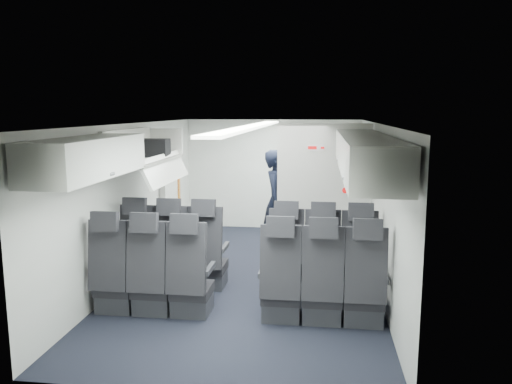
% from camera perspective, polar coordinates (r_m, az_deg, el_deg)
% --- Properties ---
extents(cabin_shell, '(3.41, 6.01, 2.16)m').
position_cam_1_polar(cabin_shell, '(6.89, -0.43, -0.75)').
color(cabin_shell, black).
rests_on(cabin_shell, ground).
extents(seat_row_front, '(3.33, 0.56, 1.24)m').
position_cam_1_polar(seat_row_front, '(6.54, -1.06, -7.79)').
color(seat_row_front, black).
rests_on(seat_row_front, cabin_shell).
extents(seat_row_mid, '(3.33, 0.56, 1.24)m').
position_cam_1_polar(seat_row_mid, '(5.70, -2.40, -10.43)').
color(seat_row_mid, black).
rests_on(seat_row_mid, cabin_shell).
extents(overhead_bin_left_rear, '(0.53, 1.80, 0.40)m').
position_cam_1_polar(overhead_bin_left_rear, '(5.28, -18.79, 3.74)').
color(overhead_bin_left_rear, white).
rests_on(overhead_bin_left_rear, cabin_shell).
extents(overhead_bin_left_front_open, '(0.64, 1.70, 0.72)m').
position_cam_1_polar(overhead_bin_left_front_open, '(6.91, -12.69, 4.19)').
color(overhead_bin_left_front_open, '#9E9E93').
rests_on(overhead_bin_left_front_open, cabin_shell).
extents(overhead_bin_right_rear, '(0.53, 1.80, 0.40)m').
position_cam_1_polar(overhead_bin_right_rear, '(4.76, 13.14, 3.44)').
color(overhead_bin_right_rear, white).
rests_on(overhead_bin_right_rear, cabin_shell).
extents(overhead_bin_right_front, '(0.53, 1.70, 0.40)m').
position_cam_1_polar(overhead_bin_right_front, '(6.50, 11.63, 5.00)').
color(overhead_bin_right_front, white).
rests_on(overhead_bin_right_front, cabin_shell).
extents(bulkhead_partition, '(1.40, 0.15, 2.13)m').
position_cam_1_polar(bulkhead_partition, '(7.62, 7.72, -0.22)').
color(bulkhead_partition, silver).
rests_on(bulkhead_partition, cabin_shell).
extents(galley_unit, '(0.85, 0.52, 1.90)m').
position_cam_1_polar(galley_unit, '(9.54, 7.47, 0.94)').
color(galley_unit, '#939399').
rests_on(galley_unit, cabin_shell).
extents(boarding_door, '(0.12, 1.27, 1.86)m').
position_cam_1_polar(boarding_door, '(8.76, -9.71, 0.18)').
color(boarding_door, silver).
rests_on(boarding_door, cabin_shell).
extents(flight_attendant, '(0.50, 0.68, 1.70)m').
position_cam_1_polar(flight_attendant, '(8.22, 2.40, -1.06)').
color(flight_attendant, black).
rests_on(flight_attendant, ground).
extents(carry_on_bag, '(0.43, 0.31, 0.25)m').
position_cam_1_polar(carry_on_bag, '(7.18, -11.61, 4.97)').
color(carry_on_bag, black).
rests_on(carry_on_bag, overhead_bin_left_front_open).
extents(papers, '(0.21, 0.06, 0.15)m').
position_cam_1_polar(papers, '(8.13, 3.71, -0.03)').
color(papers, white).
rests_on(papers, flight_attendant).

